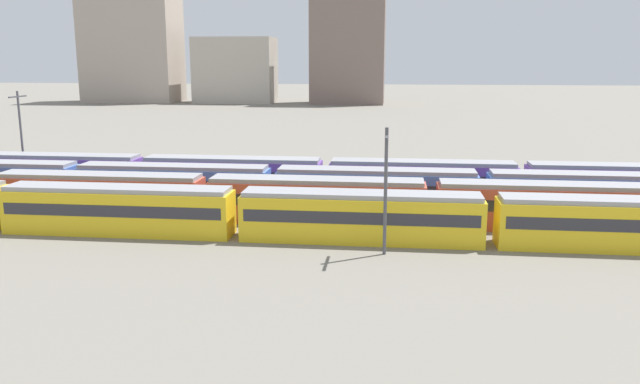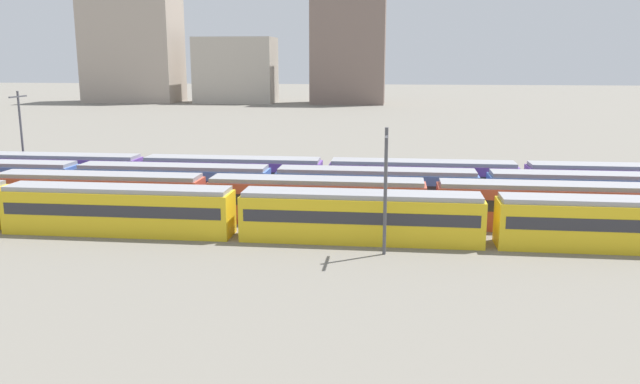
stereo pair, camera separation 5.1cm
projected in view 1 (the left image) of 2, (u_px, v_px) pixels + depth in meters
train_track_0 at (237, 213)px, 48.51m from camera, size 74.70×3.06×3.75m
train_track_1 at (431, 203)px, 51.85m from camera, size 112.50×3.06×3.75m
train_track_2 at (376, 189)px, 57.44m from camera, size 93.60×3.06×3.75m
train_track_3 at (326, 177)px, 63.09m from camera, size 74.70×3.06×3.75m
catenary_pole_0 at (386, 185)px, 43.51m from camera, size 0.24×3.20×8.90m
catenary_pole_1 at (21, 132)px, 69.34m from camera, size 0.24×3.20×10.04m
distant_building_0 at (132, 43)px, 201.29m from camera, size 28.93×16.88×36.67m
distant_building_1 at (235, 70)px, 199.16m from camera, size 24.42×14.42×20.12m
distant_building_2 at (348, 41)px, 193.32m from camera, size 22.14×16.02×37.71m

